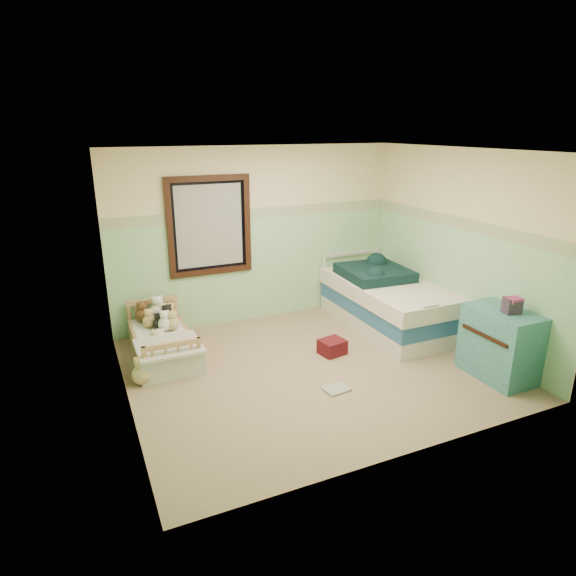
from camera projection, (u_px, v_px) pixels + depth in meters
name	position (u px, v px, depth m)	size (l,w,h in m)	color
floor	(312.00, 368.00, 5.87)	(4.20, 3.60, 0.02)	#82674E
ceiling	(316.00, 150.00, 5.08)	(4.20, 3.60, 0.02)	white
wall_back	(257.00, 236.00, 7.04)	(4.20, 0.04, 2.50)	beige
wall_front	(417.00, 323.00, 3.92)	(4.20, 0.04, 2.50)	beige
wall_left	(117.00, 291.00, 4.66)	(0.04, 3.60, 2.50)	beige
wall_right	(460.00, 249.00, 6.29)	(0.04, 3.60, 2.50)	beige
wainscot_mint	(258.00, 269.00, 7.18)	(4.20, 0.01, 1.50)	#8AC78B
border_strip	(257.00, 213.00, 6.92)	(4.20, 0.01, 0.15)	#4B6F4F
window_frame	(210.00, 226.00, 6.67)	(1.16, 0.06, 1.36)	black
window_blinds	(209.00, 226.00, 6.68)	(0.92, 0.01, 1.12)	#B3B3AE
toddler_bed_frame	(163.00, 349.00, 6.14)	(0.67, 1.35, 0.17)	tan
toddler_mattress	(162.00, 338.00, 6.10)	(0.62, 1.29, 0.12)	white
patchwork_quilt	(169.00, 346.00, 5.71)	(0.73, 0.67, 0.03)	#8EACDC
plush_bed_brown	(143.00, 315.00, 6.42)	(0.19, 0.19, 0.19)	brown
plush_bed_white	(158.00, 312.00, 6.50)	(0.23, 0.23, 0.23)	white
plush_bed_tan	(149.00, 321.00, 6.26)	(0.17, 0.17, 0.17)	tan
plush_bed_dark	(168.00, 318.00, 6.34)	(0.19, 0.19, 0.19)	black
plush_floor_cream	(159.00, 347.00, 6.10)	(0.25, 0.25, 0.25)	beige
plush_floor_tan	(142.00, 375.00, 5.46)	(0.23, 0.23, 0.23)	tan
twin_bed_frame	(387.00, 319.00, 7.05)	(1.04, 2.08, 0.22)	silver
twin_boxspring	(388.00, 304.00, 6.98)	(1.04, 2.08, 0.22)	#1F5386
twin_mattress	(389.00, 290.00, 6.91)	(1.08, 2.12, 0.22)	white
teal_blanket	(374.00, 272.00, 7.09)	(0.88, 0.93, 0.14)	black
dresser	(500.00, 344.00, 5.54)	(0.50, 0.81, 0.81)	#336667
book_stack	(512.00, 305.00, 5.32)	(0.18, 0.14, 0.18)	#452227
red_pillow	(332.00, 347.00, 6.19)	(0.30, 0.26, 0.19)	maroon
floor_book	(336.00, 389.00, 5.36)	(0.27, 0.21, 0.03)	gold
extra_plush_0	(163.00, 315.00, 6.48)	(0.16, 0.16, 0.16)	beige
extra_plush_1	(171.00, 314.00, 6.50)	(0.16, 0.16, 0.16)	tan
extra_plush_2	(165.00, 324.00, 6.15)	(0.18, 0.18, 0.18)	white
extra_plush_3	(159.00, 324.00, 6.18)	(0.15, 0.15, 0.15)	black
extra_plush_4	(172.00, 324.00, 6.17)	(0.18, 0.18, 0.18)	tan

